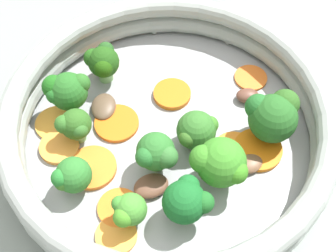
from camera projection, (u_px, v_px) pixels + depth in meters
The scene contains 30 objects.
ground_plane at pixel (168, 142), 0.48m from camera, with size 4.00×4.00×0.00m, color gray.
skillet at pixel (168, 138), 0.47m from camera, with size 0.30×0.30×0.01m, color #939699.
skillet_rim_wall at pixel (168, 121), 0.45m from camera, with size 0.32×0.32×0.05m.
skillet_rivet_left at pixel (228, 41), 0.54m from camera, with size 0.01×0.01×0.01m, color #949996.
skillet_rivet_right at pixel (154, 30), 0.54m from camera, with size 0.01×0.01×0.01m, color gray.
carrot_slice_0 at pixel (172, 94), 0.49m from camera, with size 0.04×0.04×0.01m, color orange.
carrot_slice_1 at pixel (235, 150), 0.45m from camera, with size 0.04×0.04×0.00m, color orange.
carrot_slice_2 at pixel (59, 145), 0.46m from camera, with size 0.04×0.04×0.01m, color orange.
carrot_slice_3 at pixel (116, 235), 0.41m from camera, with size 0.04×0.04×0.00m, color #F79737.
carrot_slice_4 at pixel (251, 78), 0.51m from camera, with size 0.04×0.04×0.00m, color orange.
carrot_slice_5 at pixel (258, 150), 0.45m from camera, with size 0.05×0.05×0.01m, color orange.
carrot_slice_6 at pixel (56, 123), 0.47m from camera, with size 0.04×0.04×0.00m, color gold.
carrot_slice_7 at pixel (105, 63), 0.52m from camera, with size 0.03×0.03×0.01m, color #D75F20.
carrot_slice_8 at pixel (92, 167), 0.44m from camera, with size 0.05×0.05×0.01m, color orange.
carrot_slice_9 at pixel (117, 123), 0.47m from camera, with size 0.05×0.05×0.00m, color orange.
carrot_slice_10 at pixel (119, 208), 0.42m from camera, with size 0.04×0.04×0.00m, color orange.
broccoli_floret_0 at pixel (197, 131), 0.44m from camera, with size 0.04×0.04×0.04m.
broccoli_floret_1 at pixel (273, 115), 0.44m from camera, with size 0.05×0.05×0.05m.
broccoli_floret_2 at pixel (66, 91), 0.46m from camera, with size 0.04×0.05×0.05m.
broccoli_floret_3 at pixel (218, 163), 0.41m from camera, with size 0.05×0.05×0.06m.
broccoli_floret_4 at pixel (102, 62), 0.49m from camera, with size 0.04×0.04×0.04m.
broccoli_floret_5 at pixel (72, 176), 0.41m from camera, with size 0.03×0.04×0.04m.
broccoli_floret_6 at pixel (156, 153), 0.42m from camera, with size 0.04×0.04×0.05m.
broccoli_floret_7 at pixel (189, 200), 0.39m from camera, with size 0.04×0.04×0.05m.
broccoli_floret_8 at pixel (75, 125), 0.44m from camera, with size 0.03×0.03×0.04m.
broccoli_floret_9 at pixel (129, 210), 0.40m from camera, with size 0.03×0.03×0.04m.
mushroom_piece_0 at pixel (104, 107), 0.48m from camera, with size 0.03×0.03×0.01m, color brown.
mushroom_piece_1 at pixel (151, 186), 0.43m from camera, with size 0.03×0.02×0.01m, color brown.
mushroom_piece_2 at pixel (248, 96), 0.49m from camera, with size 0.02×0.02×0.01m, color brown.
mushroom_piece_3 at pixel (249, 164), 0.44m from camera, with size 0.03×0.02×0.01m, color brown.
Camera 1 is at (0.25, -0.04, 0.40)m, focal length 50.00 mm.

